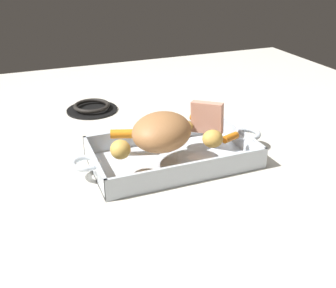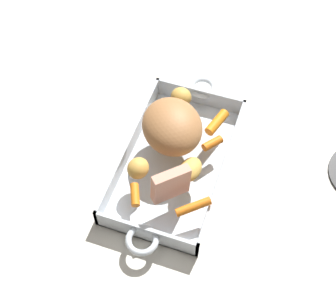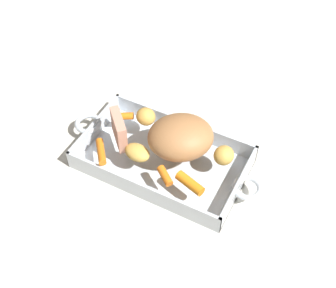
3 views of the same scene
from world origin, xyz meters
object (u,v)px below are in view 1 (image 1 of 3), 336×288
Objects in this scene: baby_carrot_long at (146,130)px; potato_whole at (120,149)px; baby_carrot_southwest at (230,137)px; stove_burner_rear at (92,108)px; potato_corner at (181,126)px; baby_carrot_southeast at (203,120)px; roasting_dish at (173,156)px; pork_roast at (162,132)px; roast_slice_outer at (207,118)px; baby_carrot_northeast at (125,134)px; potato_golden_large at (213,139)px.

baby_carrot_long is 0.97× the size of potato_whole.
baby_carrot_southwest is 0.49m from stove_burner_rear.
potato_corner is at bearing -44.69° from baby_carrot_southwest.
roasting_dish is at bearing 32.72° from baby_carrot_southeast.
pork_roast is 1.91× the size of roast_slice_outer.
baby_carrot_northeast is (0.06, -0.08, -0.03)m from pork_roast.
roasting_dish is 7.82× the size of potato_corner.
potato_corner is (-0.07, -0.06, -0.03)m from pork_roast.
baby_carrot_long is 0.20m from baby_carrot_southwest.
potato_whole is (0.20, -0.02, 0.00)m from potato_golden_large.
baby_carrot_long is 0.64× the size of baby_carrot_southeast.
potato_golden_large is at bearing 133.00° from baby_carrot_long.
potato_golden_large is (-0.11, 0.12, 0.01)m from baby_carrot_long.
roasting_dish is at bearing -18.39° from baby_carrot_southwest.
potato_whole is (0.13, 0.03, 0.06)m from roasting_dish.
baby_carrot_long is at bearing -85.24° from pork_roast.
roasting_dish is at bearing 121.01° from baby_carrot_long.
pork_roast is at bearing 17.32° from roast_slice_outer.
baby_carrot_long is 0.70× the size of baby_carrot_northeast.
roasting_dish is at bearing -36.71° from potato_golden_large.
pork_roast is at bearing 94.76° from baby_carrot_long.
roast_slice_outer reaches higher than baby_carrot_southeast.
baby_carrot_southwest is at bearing 171.88° from pork_roast.
potato_corner reaches higher than stove_burner_rear.
potato_whole is at bearing 6.74° from pork_roast.
stove_burner_rear is (-0.02, -0.42, -0.06)m from potato_whole.
baby_carrot_southeast is 0.39m from stove_burner_rear.
pork_roast is 0.11m from potato_golden_large.
baby_carrot_southeast is at bearing 124.78° from stove_burner_rear.
potato_golden_large reaches higher than baby_carrot_long.
potato_corner is at bearing 112.79° from stove_burner_rear.
pork_roast is 0.18m from baby_carrot_southeast.
baby_carrot_northeast is at bearing -110.81° from potato_whole.
roast_slice_outer is at bearing 118.84° from stove_burner_rear.
baby_carrot_southwest is 0.77× the size of potato_corner.
baby_carrot_northeast is (0.21, 0.01, 0.00)m from baby_carrot_southeast.
baby_carrot_northeast is 0.21m from potato_golden_large.
roast_slice_outer is (-0.13, -0.04, -0.00)m from pork_roast.
roasting_dish is 0.40m from stove_burner_rear.
potato_golden_large and potato_whole have the same top height.
potato_corner is 0.39× the size of stove_burner_rear.
baby_carrot_northeast is at bearing -25.11° from baby_carrot_southwest.
baby_carrot_northeast is at bearing 5.64° from baby_carrot_long.
baby_carrot_long is at bearing -174.36° from baby_carrot_northeast.
potato_corner is 1.28× the size of potato_whole.
potato_golden_large is at bearing 72.81° from roast_slice_outer.
potato_whole is at bearing -2.50° from baby_carrot_southwest.
baby_carrot_southwest is (-0.03, 0.06, -0.03)m from roast_slice_outer.
potato_whole is at bearing 23.00° from baby_carrot_southeast.
roasting_dish reaches higher than stove_burner_rear.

